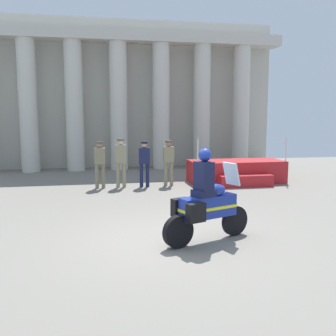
# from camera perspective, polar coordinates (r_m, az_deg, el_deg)

# --- Properties ---
(ground_plane) EXTENTS (28.00, 28.00, 0.00)m
(ground_plane) POSITION_cam_1_polar(r_m,az_deg,el_deg) (8.01, 0.32, -10.58)
(ground_plane) COLOR gray
(colonnade_backdrop) EXTENTS (15.89, 1.67, 7.22)m
(colonnade_backdrop) POSITION_cam_1_polar(r_m,az_deg,el_deg) (18.82, -7.56, 11.11)
(colonnade_backdrop) COLOR beige
(colonnade_backdrop) RESTS_ON ground_plane
(reviewing_stand) EXTENTS (3.59, 2.00, 1.75)m
(reviewing_stand) POSITION_cam_1_polar(r_m,az_deg,el_deg) (14.84, 10.27, -0.60)
(reviewing_stand) COLOR #B21E23
(reviewing_stand) RESTS_ON ground_plane
(officer_in_row_0) EXTENTS (0.39, 0.24, 1.65)m
(officer_in_row_0) POSITION_cam_1_polar(r_m,az_deg,el_deg) (13.54, -10.21, 1.06)
(officer_in_row_0) COLOR #7A7056
(officer_in_row_0) RESTS_ON ground_plane
(officer_in_row_1) EXTENTS (0.39, 0.24, 1.74)m
(officer_in_row_1) POSITION_cam_1_polar(r_m,az_deg,el_deg) (13.60, -7.11, 1.36)
(officer_in_row_1) COLOR gray
(officer_in_row_1) RESTS_ON ground_plane
(officer_in_row_2) EXTENTS (0.39, 0.24, 1.63)m
(officer_in_row_2) POSITION_cam_1_polar(r_m,az_deg,el_deg) (13.62, -3.58, 1.15)
(officer_in_row_2) COLOR #191E42
(officer_in_row_2) RESTS_ON ground_plane
(officer_in_row_3) EXTENTS (0.39, 0.24, 1.66)m
(officer_in_row_3) POSITION_cam_1_polar(r_m,az_deg,el_deg) (13.85, 0.09, 1.34)
(officer_in_row_3) COLOR #847A5B
(officer_in_row_3) RESTS_ON ground_plane
(motorcycle_with_rider) EXTENTS (1.99, 1.01, 1.90)m
(motorcycle_with_rider) POSITION_cam_1_polar(r_m,az_deg,el_deg) (7.65, 5.64, -5.32)
(motorcycle_with_rider) COLOR black
(motorcycle_with_rider) RESTS_ON ground_plane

